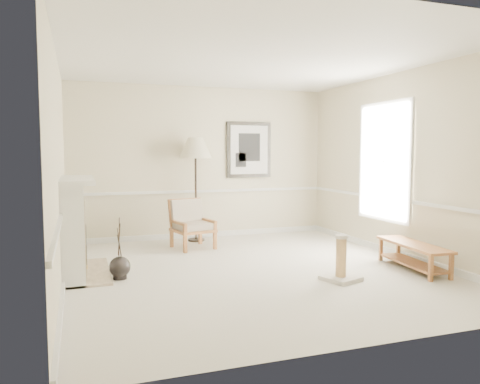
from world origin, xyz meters
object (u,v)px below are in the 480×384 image
object	(u,v)px
armchair	(191,222)
scratching_post	(341,266)
floor_vase	(120,268)
floor_lamp	(196,151)
bench	(413,252)

from	to	relation	value
armchair	scratching_post	world-z (taller)	armchair
floor_vase	armchair	xyz separation A→B (m)	(1.34, 1.70, 0.30)
floor_vase	armchair	bearing A→B (deg)	51.74
floor_lamp	bench	bearing A→B (deg)	-52.77
armchair	bench	distance (m)	3.65
scratching_post	floor_lamp	bearing A→B (deg)	108.77
floor_lamp	scratching_post	size ratio (longest dim) A/B	3.26
armchair	bench	size ratio (longest dim) A/B	0.62
floor_vase	scratching_post	size ratio (longest dim) A/B	1.38
armchair	bench	xyz separation A→B (m)	(2.60, -2.56, -0.20)
armchair	floor_lamp	world-z (taller)	floor_lamp
floor_vase	floor_lamp	bearing A→B (deg)	55.04
bench	floor_lamp	bearing A→B (deg)	127.23
bench	floor_vase	bearing A→B (deg)	167.78
scratching_post	floor_vase	bearing A→B (deg)	159.50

